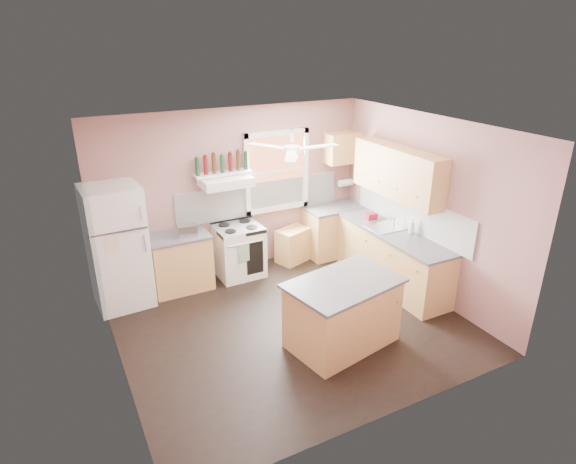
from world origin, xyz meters
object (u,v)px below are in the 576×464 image
stove (239,251)px  cart (293,246)px  refrigerator (117,247)px  toaster (188,231)px  island (342,314)px

stove → cart: stove is taller
refrigerator → cart: bearing=-1.4°
refrigerator → cart: refrigerator is taller
toaster → cart: size_ratio=0.50×
island → cart: bearing=65.8°
refrigerator → toaster: (1.02, -0.06, 0.08)m
refrigerator → island: bearing=-48.6°
stove → island: 2.43m
toaster → cart: toaster is taller
stove → island: size_ratio=0.65×
cart → island: (-0.58, -2.44, 0.15)m
cart → island: island is taller
refrigerator → stove: bearing=-1.9°
cart → toaster: bearing=165.8°
refrigerator → cart: 2.97m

